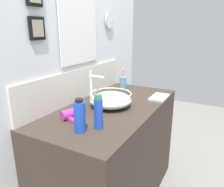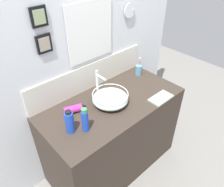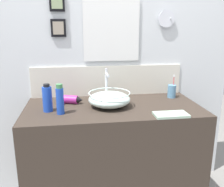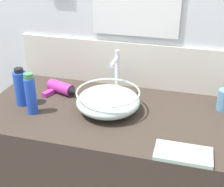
{
  "view_description": "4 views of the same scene",
  "coord_description": "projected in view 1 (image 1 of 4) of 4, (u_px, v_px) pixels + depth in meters",
  "views": [
    {
      "loc": [
        -1.39,
        -0.75,
        1.43
      ],
      "look_at": [
        -0.01,
        0.0,
        0.96
      ],
      "focal_mm": 35.0,
      "sensor_mm": 36.0,
      "label": 1
    },
    {
      "loc": [
        -1.03,
        -1.12,
        2.07
      ],
      "look_at": [
        -0.01,
        0.0,
        0.96
      ],
      "focal_mm": 35.0,
      "sensor_mm": 36.0,
      "label": 2
    },
    {
      "loc": [
        -0.26,
        -1.77,
        1.45
      ],
      "look_at": [
        -0.01,
        0.0,
        0.96
      ],
      "focal_mm": 40.0,
      "sensor_mm": 36.0,
      "label": 3
    },
    {
      "loc": [
        0.34,
        -1.29,
        1.64
      ],
      "look_at": [
        -0.01,
        0.0,
        0.96
      ],
      "focal_mm": 50.0,
      "sensor_mm": 36.0,
      "label": 4
    }
  ],
  "objects": [
    {
      "name": "vanity_counter",
      "position": [
        112.0,
        155.0,
        1.8
      ],
      "size": [
        1.32,
        0.64,
        0.86
      ],
      "primitive_type": "cube",
      "color": "#382D26",
      "rests_on": "ground"
    },
    {
      "name": "back_panel",
      "position": [
        73.0,
        48.0,
        1.72
      ],
      "size": [
        2.2,
        0.09,
        2.56
      ],
      "color": "silver",
      "rests_on": "ground"
    },
    {
      "name": "glass_bowl_sink",
      "position": [
        111.0,
        100.0,
        1.63
      ],
      "size": [
        0.31,
        0.31,
        0.11
      ],
      "color": "silver",
      "rests_on": "vanity_counter"
    },
    {
      "name": "faucet",
      "position": [
        93.0,
        85.0,
        1.68
      ],
      "size": [
        0.02,
        0.13,
        0.26
      ],
      "color": "silver",
      "rests_on": "vanity_counter"
    },
    {
      "name": "hair_drier",
      "position": [
        74.0,
        113.0,
        1.45
      ],
      "size": [
        0.2,
        0.14,
        0.07
      ],
      "color": "#B22D8C",
      "rests_on": "vanity_counter"
    },
    {
      "name": "toothbrush_cup",
      "position": [
        123.0,
        82.0,
        2.18
      ],
      "size": [
        0.07,
        0.07,
        0.19
      ],
      "color": "#598CB2",
      "rests_on": "vanity_counter"
    },
    {
      "name": "shampoo_bottle",
      "position": [
        80.0,
        116.0,
        1.23
      ],
      "size": [
        0.07,
        0.07,
        0.2
      ],
      "color": "blue",
      "rests_on": "vanity_counter"
    },
    {
      "name": "soap_dispenser",
      "position": [
        98.0,
        112.0,
        1.27
      ],
      "size": [
        0.05,
        0.05,
        0.21
      ],
      "color": "blue",
      "rests_on": "vanity_counter"
    },
    {
      "name": "hand_towel",
      "position": [
        159.0,
        97.0,
        1.85
      ],
      "size": [
        0.23,
        0.13,
        0.02
      ],
      "primitive_type": "cube",
      "color": "#99B29E",
      "rests_on": "vanity_counter"
    }
  ]
}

